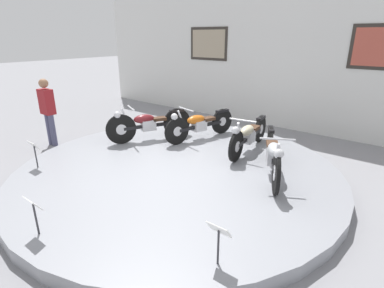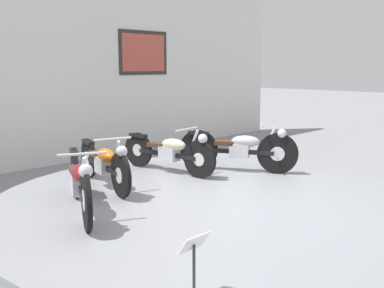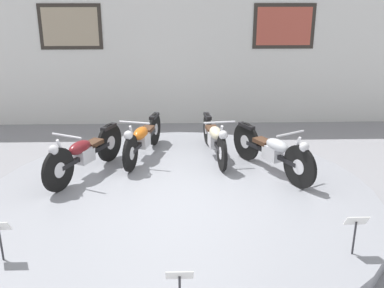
% 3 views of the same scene
% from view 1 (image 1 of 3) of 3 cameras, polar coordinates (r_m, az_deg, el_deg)
% --- Properties ---
extents(ground_plane, '(60.00, 60.00, 0.00)m').
position_cam_1_polar(ground_plane, '(5.72, -2.68, -6.16)').
color(ground_plane, gray).
extents(display_platform, '(5.91, 5.91, 0.21)m').
position_cam_1_polar(display_platform, '(5.68, -2.70, -5.21)').
color(display_platform, gray).
rests_on(display_platform, ground_plane).
extents(back_wall, '(14.00, 0.22, 4.13)m').
position_cam_1_polar(back_wall, '(8.92, 16.72, 16.27)').
color(back_wall, silver).
rests_on(back_wall, ground_plane).
extents(motorcycle_maroon, '(0.94, 1.85, 0.81)m').
position_cam_1_polar(motorcycle_maroon, '(7.00, -8.31, 3.93)').
color(motorcycle_maroon, black).
rests_on(motorcycle_maroon, display_platform).
extents(motorcycle_orange, '(0.64, 1.92, 0.79)m').
position_cam_1_polar(motorcycle_orange, '(6.99, 1.38, 3.93)').
color(motorcycle_orange, black).
rests_on(motorcycle_orange, display_platform).
extents(motorcycle_cream, '(0.54, 1.95, 0.78)m').
position_cam_1_polar(motorcycle_cream, '(6.33, 10.73, 1.81)').
color(motorcycle_cream, black).
rests_on(motorcycle_cream, display_platform).
extents(motorcycle_silver, '(1.03, 1.80, 0.81)m').
position_cam_1_polar(motorcycle_silver, '(5.30, 15.19, -1.84)').
color(motorcycle_silver, black).
rests_on(motorcycle_silver, display_platform).
extents(info_placard_front_left, '(0.26, 0.11, 0.51)m').
position_cam_1_polar(info_placard_front_left, '(6.16, -27.81, -0.80)').
color(info_placard_front_left, '#333338').
rests_on(info_placard_front_left, display_platform).
extents(info_placard_front_centre, '(0.26, 0.11, 0.51)m').
position_cam_1_polar(info_placard_front_centre, '(4.11, -27.91, -10.74)').
color(info_placard_front_centre, '#333338').
rests_on(info_placard_front_centre, display_platform).
extents(info_placard_front_right, '(0.26, 0.11, 0.51)m').
position_cam_1_polar(info_placard_front_right, '(3.24, 5.10, -16.87)').
color(info_placard_front_right, '#333338').
rests_on(info_placard_front_right, display_platform).
extents(visitor_standing, '(0.36, 0.22, 1.60)m').
position_cam_1_polar(visitor_standing, '(7.85, -25.79, 6.05)').
color(visitor_standing, '#4C4C6B').
rests_on(visitor_standing, ground_plane).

